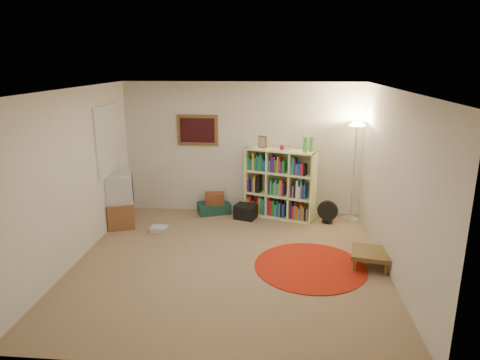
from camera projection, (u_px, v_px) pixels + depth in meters
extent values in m
cube|color=#8B7052|center=(230.00, 263.00, 6.29)|extent=(4.50, 4.50, 0.02)
cube|color=white|center=(228.00, 89.00, 5.61)|extent=(4.50, 4.50, 0.02)
cube|color=beige|center=(242.00, 149.00, 8.12)|extent=(4.50, 0.02, 2.50)
cube|color=beige|center=(201.00, 250.00, 3.78)|extent=(4.50, 0.02, 2.50)
cube|color=beige|center=(73.00, 177.00, 6.14)|extent=(0.02, 4.50, 2.50)
cube|color=beige|center=(395.00, 185.00, 5.76)|extent=(0.02, 4.50, 2.50)
cube|color=brown|center=(197.00, 130.00, 8.07)|extent=(0.78, 0.04, 0.58)
cube|color=#3E0C10|center=(197.00, 130.00, 8.05)|extent=(0.66, 0.01, 0.46)
cube|color=white|center=(108.00, 140.00, 7.31)|extent=(0.03, 1.00, 1.20)
cube|color=beige|center=(341.00, 153.00, 7.95)|extent=(0.08, 0.01, 0.12)
cube|color=#F5FFAA|center=(279.00, 216.00, 8.13)|extent=(1.35, 0.80, 0.03)
cube|color=#F5FFAA|center=(281.00, 150.00, 7.79)|extent=(1.35, 0.80, 0.03)
cube|color=#F5FFAA|center=(249.00, 180.00, 8.22)|extent=(0.15, 0.36, 1.30)
cube|color=#F5FFAA|center=(313.00, 188.00, 7.70)|extent=(0.15, 0.36, 1.30)
cube|color=#F5FFAA|center=(283.00, 182.00, 8.11)|extent=(1.23, 0.46, 1.30)
cube|color=#F5FFAA|center=(269.00, 183.00, 8.05)|extent=(0.15, 0.34, 1.25)
cube|color=#F5FFAA|center=(291.00, 185.00, 7.87)|extent=(0.15, 0.34, 1.25)
cube|color=#F5FFAA|center=(280.00, 195.00, 8.02)|extent=(1.29, 0.76, 0.03)
cube|color=#F5FFAA|center=(280.00, 173.00, 7.90)|extent=(1.29, 0.76, 0.03)
cube|color=orange|center=(249.00, 204.00, 8.30)|extent=(0.09, 0.15, 0.28)
cube|color=red|center=(251.00, 203.00, 8.28)|extent=(0.09, 0.15, 0.33)
cube|color=#D5541A|center=(253.00, 206.00, 8.28)|extent=(0.09, 0.15, 0.23)
cube|color=#461A6A|center=(255.00, 207.00, 8.26)|extent=(0.08, 0.15, 0.23)
cube|color=#D5541A|center=(257.00, 207.00, 8.25)|extent=(0.08, 0.15, 0.21)
cube|color=red|center=(259.00, 206.00, 8.22)|extent=(0.08, 0.15, 0.28)
cube|color=orange|center=(260.00, 205.00, 8.20)|extent=(0.08, 0.15, 0.32)
cube|color=teal|center=(262.00, 205.00, 8.19)|extent=(0.09, 0.15, 0.33)
cube|color=teal|center=(264.00, 206.00, 8.17)|extent=(0.09, 0.15, 0.30)
cube|color=#461A6A|center=(250.00, 185.00, 8.20)|extent=(0.09, 0.15, 0.21)
cube|color=black|center=(252.00, 185.00, 8.18)|extent=(0.09, 0.15, 0.23)
cube|color=#1A45A0|center=(253.00, 184.00, 8.16)|extent=(0.08, 0.15, 0.27)
cube|color=orange|center=(255.00, 184.00, 8.14)|extent=(0.09, 0.15, 0.31)
cube|color=black|center=(257.00, 186.00, 8.13)|extent=(0.09, 0.15, 0.24)
cube|color=black|center=(260.00, 184.00, 8.10)|extent=(0.09, 0.15, 0.32)
cube|color=#1A8528|center=(250.00, 163.00, 8.08)|extent=(0.09, 0.15, 0.26)
cube|color=#1A45A0|center=(252.00, 164.00, 8.06)|extent=(0.09, 0.16, 0.21)
cube|color=orange|center=(254.00, 162.00, 8.03)|extent=(0.09, 0.15, 0.32)
cube|color=#1A8528|center=(256.00, 164.00, 8.02)|extent=(0.09, 0.15, 0.25)
cube|color=#1A45A0|center=(258.00, 163.00, 8.00)|extent=(0.07, 0.15, 0.30)
cube|color=#1A8528|center=(260.00, 164.00, 7.99)|extent=(0.08, 0.15, 0.27)
cube|color=#1A8528|center=(262.00, 163.00, 7.97)|extent=(0.09, 0.15, 0.31)
cube|color=#1A45A0|center=(264.00, 164.00, 7.96)|extent=(0.07, 0.15, 0.26)
cube|color=#1A45A0|center=(265.00, 166.00, 7.95)|extent=(0.09, 0.15, 0.22)
cube|color=red|center=(270.00, 207.00, 8.12)|extent=(0.09, 0.15, 0.32)
cube|color=red|center=(272.00, 207.00, 8.11)|extent=(0.09, 0.15, 0.29)
cube|color=#1A8528|center=(274.00, 208.00, 8.09)|extent=(0.09, 0.15, 0.30)
cube|color=teal|center=(277.00, 210.00, 8.08)|extent=(0.09, 0.15, 0.22)
cube|color=#1A45A0|center=(279.00, 208.00, 8.05)|extent=(0.09, 0.15, 0.30)
cube|color=#927050|center=(281.00, 209.00, 8.04)|extent=(0.07, 0.15, 0.27)
cube|color=black|center=(282.00, 209.00, 8.03)|extent=(0.08, 0.15, 0.30)
cube|color=#1A45A0|center=(284.00, 210.00, 8.02)|extent=(0.09, 0.15, 0.25)
cube|color=#461A6A|center=(270.00, 188.00, 8.02)|extent=(0.08, 0.15, 0.22)
cube|color=teal|center=(272.00, 187.00, 8.00)|extent=(0.08, 0.15, 0.27)
cube|color=#1A8528|center=(274.00, 189.00, 8.00)|extent=(0.08, 0.15, 0.21)
cube|color=#927050|center=(275.00, 188.00, 7.98)|extent=(0.08, 0.15, 0.25)
cube|color=teal|center=(277.00, 187.00, 7.96)|extent=(0.07, 0.15, 0.27)
cube|color=teal|center=(279.00, 189.00, 7.95)|extent=(0.09, 0.16, 0.22)
cube|color=orange|center=(281.00, 187.00, 7.93)|extent=(0.07, 0.15, 0.29)
cube|color=#D5541A|center=(282.00, 188.00, 7.92)|extent=(0.08, 0.15, 0.29)
cube|color=#461A6A|center=(284.00, 189.00, 7.91)|extent=(0.08, 0.15, 0.24)
cube|color=teal|center=(271.00, 166.00, 7.91)|extent=(0.07, 0.15, 0.22)
cube|color=#461A6A|center=(273.00, 164.00, 7.88)|extent=(0.09, 0.15, 0.31)
cube|color=#461A6A|center=(275.00, 165.00, 7.87)|extent=(0.09, 0.15, 0.29)
cube|color=#1A8528|center=(277.00, 166.00, 7.86)|extent=(0.08, 0.15, 0.24)
cube|color=orange|center=(279.00, 164.00, 7.83)|extent=(0.07, 0.15, 0.31)
cube|color=red|center=(280.00, 166.00, 7.82)|extent=(0.08, 0.15, 0.28)
cube|color=#461A6A|center=(282.00, 167.00, 7.82)|extent=(0.08, 0.15, 0.22)
cube|color=#1A8528|center=(284.00, 167.00, 7.80)|extent=(0.09, 0.15, 0.24)
cube|color=#461A6A|center=(292.00, 210.00, 7.94)|extent=(0.08, 0.15, 0.32)
cube|color=red|center=(294.00, 212.00, 7.94)|extent=(0.08, 0.15, 0.25)
cube|color=#927050|center=(295.00, 211.00, 7.92)|extent=(0.08, 0.15, 0.28)
cube|color=#D5541A|center=(297.00, 212.00, 7.91)|extent=(0.09, 0.15, 0.25)
cube|color=teal|center=(300.00, 213.00, 7.90)|extent=(0.09, 0.15, 0.22)
cube|color=#D5541A|center=(302.00, 212.00, 7.87)|extent=(0.08, 0.15, 0.31)
cube|color=#927050|center=(304.00, 213.00, 7.86)|extent=(0.08, 0.15, 0.26)
cube|color=black|center=(306.00, 215.00, 7.85)|extent=(0.08, 0.15, 0.21)
cube|color=#927050|center=(308.00, 214.00, 7.83)|extent=(0.08, 0.15, 0.24)
cube|color=#461A6A|center=(292.00, 191.00, 7.85)|extent=(0.08, 0.15, 0.21)
cube|color=#927050|center=(294.00, 191.00, 7.83)|extent=(0.07, 0.15, 0.22)
cube|color=black|center=(296.00, 189.00, 7.81)|extent=(0.08, 0.15, 0.30)
cube|color=white|center=(298.00, 189.00, 7.79)|extent=(0.08, 0.15, 0.32)
cube|color=white|center=(300.00, 192.00, 7.79)|extent=(0.09, 0.15, 0.21)
cube|color=teal|center=(302.00, 189.00, 7.76)|extent=(0.08, 0.15, 0.33)
cube|color=#461A6A|center=(304.00, 192.00, 7.76)|extent=(0.08, 0.15, 0.24)
cube|color=#1A45A0|center=(306.00, 191.00, 7.74)|extent=(0.08, 0.15, 0.28)
cube|color=teal|center=(294.00, 166.00, 7.71)|extent=(0.09, 0.16, 0.32)
cube|color=#461A6A|center=(296.00, 167.00, 7.70)|extent=(0.08, 0.15, 0.30)
cube|color=teal|center=(297.00, 169.00, 7.70)|extent=(0.07, 0.15, 0.21)
cube|color=#1A45A0|center=(299.00, 169.00, 7.69)|extent=(0.08, 0.15, 0.23)
cube|color=#1A45A0|center=(301.00, 169.00, 7.68)|extent=(0.08, 0.15, 0.22)
cube|color=red|center=(303.00, 170.00, 7.66)|extent=(0.09, 0.16, 0.22)
cube|color=black|center=(305.00, 170.00, 7.64)|extent=(0.08, 0.15, 0.22)
cube|color=brown|center=(262.00, 142.00, 7.92)|extent=(0.15, 0.07, 0.22)
cube|color=#A08F85|center=(262.00, 142.00, 7.91)|extent=(0.12, 0.05, 0.18)
cylinder|color=#AD101D|center=(282.00, 147.00, 7.76)|extent=(0.10, 0.10, 0.08)
cylinder|color=white|center=(290.00, 148.00, 7.70)|extent=(0.08, 0.08, 0.10)
cylinder|color=#52B545|center=(305.00, 145.00, 7.53)|extent=(0.10, 0.10, 0.26)
cylinder|color=#52B545|center=(311.00, 145.00, 7.55)|extent=(0.10, 0.10, 0.26)
cylinder|color=white|center=(350.00, 219.00, 7.98)|extent=(0.37, 0.37, 0.03)
cylinder|color=white|center=(354.00, 174.00, 7.75)|extent=(0.03, 0.03, 1.71)
cone|color=white|center=(357.00, 126.00, 7.51)|extent=(0.44, 0.44, 0.14)
cylinder|color=#FFD88C|center=(357.00, 125.00, 7.51)|extent=(0.35, 0.35, 0.02)
cylinder|color=black|center=(327.00, 222.00, 7.84)|extent=(0.25, 0.25, 0.03)
cylinder|color=black|center=(328.00, 217.00, 7.82)|extent=(0.05, 0.05, 0.15)
cylinder|color=black|center=(328.00, 210.00, 7.76)|extent=(0.38, 0.20, 0.37)
cube|color=brown|center=(121.00, 213.00, 7.70)|extent=(0.64, 0.76, 0.45)
cube|color=silver|center=(119.00, 188.00, 7.57)|extent=(0.60, 0.66, 0.49)
cube|color=black|center=(132.00, 187.00, 7.63)|extent=(0.17, 0.45, 0.41)
cube|color=black|center=(133.00, 187.00, 7.63)|extent=(0.15, 0.39, 0.36)
cube|color=silver|center=(159.00, 229.00, 7.41)|extent=(0.28, 0.24, 0.09)
cube|color=#163E33|center=(214.00, 208.00, 8.32)|extent=(0.71, 0.58, 0.20)
cube|color=#622C18|center=(215.00, 198.00, 8.25)|extent=(0.40, 0.32, 0.21)
cube|color=black|center=(246.00, 212.00, 8.03)|extent=(0.46, 0.42, 0.26)
cylinder|color=#9C1A0B|center=(310.00, 266.00, 6.16)|extent=(1.61, 1.61, 0.01)
cube|color=brown|center=(370.00, 253.00, 6.12)|extent=(0.61, 0.61, 0.06)
cube|color=brown|center=(354.00, 265.00, 6.01)|extent=(0.05, 0.05, 0.19)
cube|color=brown|center=(386.00, 269.00, 5.90)|extent=(0.05, 0.05, 0.19)
cube|color=brown|center=(355.00, 253.00, 6.40)|extent=(0.05, 0.05, 0.19)
cube|color=brown|center=(385.00, 256.00, 6.29)|extent=(0.05, 0.05, 0.19)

